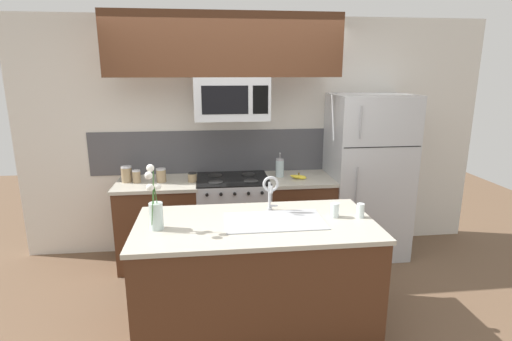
{
  "coord_description": "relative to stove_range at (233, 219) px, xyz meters",
  "views": [
    {
      "loc": [
        -0.24,
        -3.19,
        2.04
      ],
      "look_at": [
        0.18,
        0.27,
        1.16
      ],
      "focal_mm": 28.0,
      "sensor_mm": 36.0,
      "label": 1
    }
  ],
  "objects": [
    {
      "name": "ground_plane",
      "position": [
        -0.0,
        -0.9,
        -0.46
      ],
      "size": [
        10.0,
        10.0,
        0.0
      ],
      "primitive_type": "plane",
      "color": "brown"
    },
    {
      "name": "storage_jar_tall",
      "position": [
        -1.1,
        0.03,
        0.53
      ],
      "size": [
        0.11,
        0.11,
        0.17
      ],
      "color": "#997F5B",
      "rests_on": "back_counter_left"
    },
    {
      "name": "stove_range",
      "position": [
        0.0,
        0.0,
        0.0
      ],
      "size": [
        0.76,
        0.64,
        0.93
      ],
      "color": "#B7BABF",
      "rests_on": "ground"
    },
    {
      "name": "back_counter_right",
      "position": [
        0.73,
        0.0,
        -0.01
      ],
      "size": [
        0.72,
        0.65,
        0.91
      ],
      "color": "#4C2B19",
      "rests_on": "ground"
    },
    {
      "name": "back_counter_left",
      "position": [
        -0.79,
        0.0,
        -0.01
      ],
      "size": [
        0.85,
        0.65,
        0.91
      ],
      "color": "#4C2B19",
      "rests_on": "ground"
    },
    {
      "name": "splash_band",
      "position": [
        -0.0,
        0.32,
        0.69
      ],
      "size": [
        3.09,
        0.01,
        0.48
      ],
      "primitive_type": "cube",
      "color": "#4C4C51",
      "rests_on": "rear_partition"
    },
    {
      "name": "rear_partition",
      "position": [
        0.3,
        0.38,
        0.84
      ],
      "size": [
        5.2,
        0.1,
        2.6
      ],
      "primitive_type": "cube",
      "color": "silver",
      "rests_on": "ground"
    },
    {
      "name": "microwave",
      "position": [
        0.0,
        -0.02,
        1.3
      ],
      "size": [
        0.74,
        0.4,
        0.42
      ],
      "color": "#B7BABF"
    },
    {
      "name": "storage_jar_medium",
      "position": [
        -0.99,
        -0.0,
        0.51
      ],
      "size": [
        0.08,
        0.08,
        0.13
      ],
      "color": "#997F5B",
      "rests_on": "back_counter_left"
    },
    {
      "name": "storage_jar_short",
      "position": [
        -0.74,
        -0.01,
        0.52
      ],
      "size": [
        0.1,
        0.1,
        0.14
      ],
      "color": "#997F5B",
      "rests_on": "back_counter_left"
    },
    {
      "name": "banana_bunch",
      "position": [
        0.7,
        -0.06,
        0.47
      ],
      "size": [
        0.19,
        0.12,
        0.08
      ],
      "color": "yellow",
      "rests_on": "back_counter_right"
    },
    {
      "name": "refrigerator",
      "position": [
        1.49,
        0.02,
        0.43
      ],
      "size": [
        0.84,
        0.74,
        1.79
      ],
      "color": "#B7BABF",
      "rests_on": "ground"
    },
    {
      "name": "island_counter",
      "position": [
        0.1,
        -1.25,
        -0.01
      ],
      "size": [
        1.83,
        0.92,
        0.91
      ],
      "color": "#4C2B19",
      "rests_on": "ground"
    },
    {
      "name": "drinking_glass",
      "position": [
        0.73,
        -1.22,
        0.51
      ],
      "size": [
        0.07,
        0.07,
        0.12
      ],
      "color": "silver",
      "rests_on": "island_counter"
    },
    {
      "name": "storage_jar_squat",
      "position": [
        -0.42,
        -0.04,
        0.5
      ],
      "size": [
        0.09,
        0.09,
        0.1
      ],
      "color": "#997F5B",
      "rests_on": "back_counter_left"
    },
    {
      "name": "flower_vase",
      "position": [
        -0.64,
        -1.31,
        0.59
      ],
      "size": [
        0.1,
        0.17,
        0.49
      ],
      "color": "silver",
      "rests_on": "island_counter"
    },
    {
      "name": "spare_glass",
      "position": [
        0.93,
        -1.25,
        0.5
      ],
      "size": [
        0.06,
        0.06,
        0.11
      ],
      "color": "silver",
      "rests_on": "island_counter"
    },
    {
      "name": "upper_cabinet_band",
      "position": [
        -0.06,
        -0.05,
        1.81
      ],
      "size": [
        2.27,
        0.34,
        0.6
      ],
      "primitive_type": "cube",
      "color": "#4C2B19"
    },
    {
      "name": "sink_faucet",
      "position": [
        0.25,
        -1.03,
        0.65
      ],
      "size": [
        0.14,
        0.14,
        0.31
      ],
      "color": "#B7BABF",
      "rests_on": "island_counter"
    },
    {
      "name": "french_press",
      "position": [
        0.52,
        0.06,
        0.55
      ],
      "size": [
        0.09,
        0.09,
        0.27
      ],
      "color": "silver",
      "rests_on": "back_counter_right"
    },
    {
      "name": "kitchen_sink",
      "position": [
        0.25,
        -1.25,
        0.38
      ],
      "size": [
        0.76,
        0.44,
        0.16
      ],
      "color": "#ADAFB5",
      "rests_on": "island_counter"
    }
  ]
}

